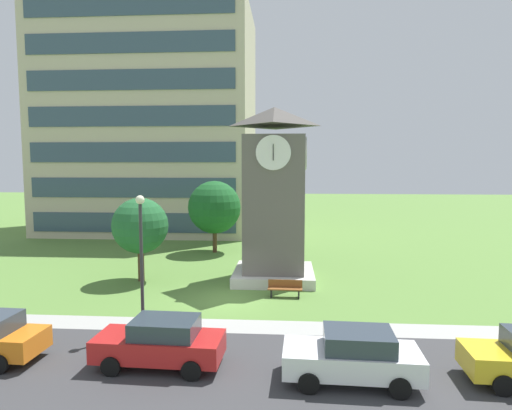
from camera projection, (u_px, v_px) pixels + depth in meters
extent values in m
plane|color=#567F38|center=(227.00, 300.00, 22.57)|extent=(160.00, 160.00, 0.00)
cube|color=#38383A|center=(194.00, 374.00, 14.65)|extent=(120.00, 7.20, 0.01)
cube|color=#9E9E99|center=(215.00, 326.00, 19.02)|extent=(120.00, 1.60, 0.01)
cube|color=beige|center=(152.00, 123.00, 45.71)|extent=(20.58, 12.85, 22.40)
cube|color=#384C60|center=(133.00, 223.00, 40.19)|extent=(18.93, 0.10, 1.80)
cube|color=#384C60|center=(132.00, 188.00, 39.89)|extent=(18.93, 0.10, 1.80)
cube|color=#384C60|center=(131.00, 152.00, 39.58)|extent=(18.93, 0.10, 1.80)
cube|color=#384C60|center=(130.00, 116.00, 39.28)|extent=(18.93, 0.10, 1.80)
cube|color=#384C60|center=(129.00, 80.00, 38.98)|extent=(18.93, 0.10, 1.80)
cube|color=#384C60|center=(128.00, 42.00, 38.68)|extent=(18.93, 0.10, 1.80)
cube|color=#384C60|center=(127.00, 5.00, 38.37)|extent=(18.93, 0.10, 1.80)
cube|color=#605B56|center=(274.00, 209.00, 26.23)|extent=(3.52, 3.52, 8.62)
cube|color=beige|center=(274.00, 274.00, 26.61)|extent=(4.75, 4.75, 0.60)
pyramid|color=#4D4945|center=(274.00, 117.00, 25.72)|extent=(3.87, 3.87, 1.11)
cylinder|color=white|center=(273.00, 153.00, 24.11)|extent=(1.93, 0.12, 1.93)
cylinder|color=white|center=(305.00, 153.00, 25.79)|extent=(0.12, 1.93, 1.93)
cube|color=black|center=(273.00, 149.00, 24.03)|extent=(0.03, 0.08, 0.58)
cube|color=black|center=(273.00, 153.00, 24.03)|extent=(0.04, 0.06, 0.87)
cube|color=brown|center=(285.00, 289.00, 23.01)|extent=(1.81, 0.54, 0.06)
cube|color=brown|center=(285.00, 283.00, 23.21)|extent=(1.80, 0.11, 0.40)
cube|color=black|center=(271.00, 293.00, 23.11)|extent=(0.09, 0.43, 0.45)
cube|color=black|center=(299.00, 293.00, 22.96)|extent=(0.09, 0.43, 0.45)
cylinder|color=#333338|center=(142.00, 269.00, 17.99)|extent=(0.14, 0.14, 5.36)
sphere|color=#F2EFCC|center=(140.00, 200.00, 17.72)|extent=(0.36, 0.36, 0.36)
cylinder|color=#513823|center=(141.00, 263.00, 26.18)|extent=(0.37, 0.37, 2.18)
sphere|color=#216130|center=(140.00, 226.00, 25.96)|extent=(3.30, 3.30, 3.30)
cylinder|color=#513823|center=(215.00, 239.00, 34.64)|extent=(0.34, 0.34, 2.13)
sphere|color=#195624|center=(214.00, 207.00, 34.40)|extent=(4.13, 4.13, 4.13)
cylinder|color=black|center=(30.00, 343.00, 16.35)|extent=(0.67, 0.25, 0.66)
cube|color=red|center=(159.00, 346.00, 15.19)|extent=(4.45, 1.97, 0.76)
cube|color=#2D3842|center=(165.00, 327.00, 15.10)|extent=(2.25, 1.67, 0.60)
cylinder|color=black|center=(111.00, 366.00, 14.50)|extent=(0.67, 0.25, 0.66)
cylinder|color=black|center=(132.00, 344.00, 16.24)|extent=(0.67, 0.25, 0.66)
cylinder|color=black|center=(191.00, 370.00, 14.20)|extent=(0.67, 0.25, 0.66)
cylinder|color=black|center=(204.00, 348.00, 15.94)|extent=(0.67, 0.25, 0.66)
cube|color=silver|center=(351.00, 360.00, 14.10)|extent=(4.42, 2.04, 0.76)
cube|color=#2D3842|center=(358.00, 340.00, 14.02)|extent=(2.24, 1.73, 0.60)
cylinder|color=black|center=(309.00, 383.00, 13.38)|extent=(0.67, 0.25, 0.66)
cylinder|color=black|center=(308.00, 357.00, 15.19)|extent=(0.67, 0.25, 0.66)
cylinder|color=black|center=(400.00, 388.00, 13.09)|extent=(0.67, 0.25, 0.66)
cylinder|color=black|center=(388.00, 361.00, 14.90)|extent=(0.67, 0.25, 0.66)
cylinder|color=black|center=(503.00, 385.00, 13.25)|extent=(0.67, 0.25, 0.66)
cylinder|color=black|center=(481.00, 360.00, 14.95)|extent=(0.67, 0.25, 0.66)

